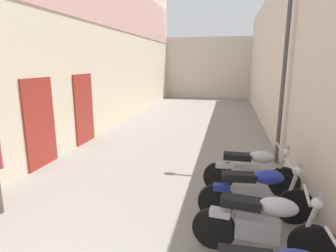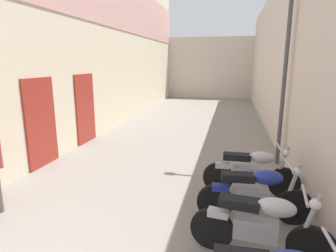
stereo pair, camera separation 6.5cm
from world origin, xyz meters
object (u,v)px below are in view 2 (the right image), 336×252
at_px(motorcycle_third, 261,225).
at_px(motorcycle_fifth, 251,170).
at_px(motorcycle_fourth, 255,193).
at_px(street_lamp, 283,51).

height_order(motorcycle_third, motorcycle_fifth, same).
xyz_separation_m(motorcycle_fourth, street_lamp, (0.70, 2.98, 2.32)).
bearing_deg(motorcycle_fifth, street_lamp, 70.52).
height_order(motorcycle_fourth, street_lamp, street_lamp).
distance_m(motorcycle_fifth, street_lamp, 3.13).
bearing_deg(motorcycle_fourth, motorcycle_fifth, 90.00).
bearing_deg(motorcycle_third, street_lamp, 79.82).
relative_size(motorcycle_third, street_lamp, 0.38).
height_order(motorcycle_third, motorcycle_fourth, same).
xyz_separation_m(motorcycle_third, motorcycle_fourth, (0.00, 0.93, 0.00)).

